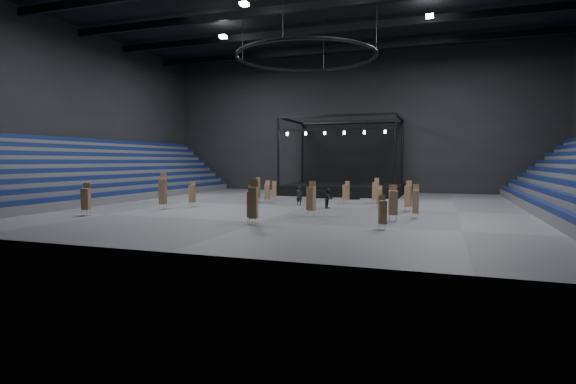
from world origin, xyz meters
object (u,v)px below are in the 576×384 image
(chair_stack_0, at_px, (346,192))
(chair_stack_9, at_px, (382,212))
(flight_case_left, at_px, (319,194))
(chair_stack_1, at_px, (408,196))
(chair_stack_5, at_px, (251,204))
(chair_stack_7, at_px, (416,201))
(crew_member, at_px, (329,198))
(chair_stack_12, at_px, (267,191))
(chair_stack_14, at_px, (253,202))
(stage, at_px, (344,182))
(chair_stack_8, at_px, (274,190))
(chair_stack_15, at_px, (311,198))
(flight_case_right, at_px, (354,196))
(chair_stack_10, at_px, (192,193))
(chair_stack_4, at_px, (379,196))
(chair_stack_6, at_px, (163,191))
(flight_case_mid, at_px, (327,195))
(man_center, at_px, (299,196))
(chair_stack_3, at_px, (86,198))
(chair_stack_2, at_px, (393,202))
(chair_stack_13, at_px, (257,189))
(chair_stack_11, at_px, (376,190))

(chair_stack_0, relative_size, chair_stack_9, 1.05)
(flight_case_left, height_order, chair_stack_0, chair_stack_0)
(chair_stack_1, distance_m, chair_stack_5, 13.59)
(chair_stack_7, relative_size, crew_member, 1.42)
(chair_stack_12, relative_size, chair_stack_14, 0.74)
(stage, height_order, chair_stack_5, stage)
(chair_stack_8, bearing_deg, chair_stack_5, -93.53)
(chair_stack_15, bearing_deg, flight_case_right, 100.13)
(chair_stack_14, bearing_deg, chair_stack_10, 128.82)
(chair_stack_4, height_order, chair_stack_6, chair_stack_6)
(flight_case_mid, relative_size, man_center, 0.67)
(chair_stack_12, bearing_deg, chair_stack_7, -36.73)
(chair_stack_9, distance_m, chair_stack_14, 7.96)
(chair_stack_8, relative_size, chair_stack_9, 0.97)
(chair_stack_3, height_order, chair_stack_6, chair_stack_6)
(chair_stack_0, relative_size, chair_stack_2, 0.87)
(flight_case_mid, height_order, chair_stack_5, chair_stack_5)
(chair_stack_2, height_order, chair_stack_13, chair_stack_2)
(chair_stack_13, bearing_deg, chair_stack_12, 10.73)
(chair_stack_6, relative_size, chair_stack_9, 1.51)
(crew_member, bearing_deg, chair_stack_3, 130.28)
(chair_stack_6, height_order, chair_stack_12, chair_stack_6)
(chair_stack_3, bearing_deg, chair_stack_8, 43.43)
(flight_case_mid, height_order, chair_stack_9, chair_stack_9)
(chair_stack_14, bearing_deg, chair_stack_7, 26.25)
(chair_stack_8, xyz_separation_m, chair_stack_14, (5.15, -17.28, 0.42))
(chair_stack_9, bearing_deg, chair_stack_5, 157.35)
(chair_stack_3, height_order, chair_stack_5, chair_stack_5)
(chair_stack_4, height_order, chair_stack_8, chair_stack_8)
(flight_case_left, height_order, flight_case_mid, flight_case_left)
(chair_stack_7, xyz_separation_m, chair_stack_10, (-19.05, 1.91, -0.05))
(crew_member, bearing_deg, chair_stack_15, -172.99)
(chair_stack_1, distance_m, chair_stack_2, 6.50)
(chair_stack_2, height_order, chair_stack_11, chair_stack_2)
(chair_stack_2, distance_m, chair_stack_13, 17.06)
(chair_stack_3, bearing_deg, flight_case_right, 31.46)
(chair_stack_1, relative_size, chair_stack_3, 1.03)
(chair_stack_1, bearing_deg, chair_stack_15, -125.21)
(chair_stack_10, relative_size, chair_stack_12, 1.05)
(chair_stack_5, relative_size, chair_stack_6, 0.79)
(flight_case_right, relative_size, chair_stack_6, 0.36)
(chair_stack_0, height_order, chair_stack_10, chair_stack_10)
(chair_stack_4, bearing_deg, chair_stack_2, -62.62)
(flight_case_left, height_order, chair_stack_4, chair_stack_4)
(chair_stack_2, height_order, man_center, chair_stack_2)
(chair_stack_8, relative_size, chair_stack_10, 0.87)
(chair_stack_6, distance_m, chair_stack_10, 2.89)
(chair_stack_3, bearing_deg, flight_case_mid, 37.70)
(flight_case_mid, distance_m, chair_stack_10, 15.36)
(chair_stack_10, relative_size, chair_stack_14, 0.78)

